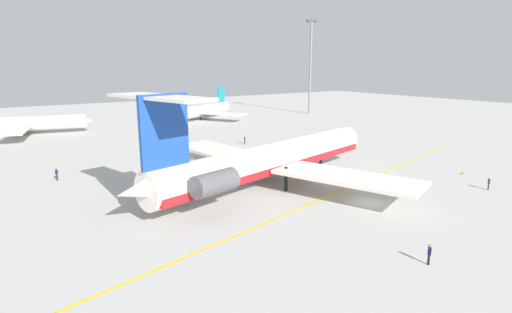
{
  "coord_description": "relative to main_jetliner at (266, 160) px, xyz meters",
  "views": [
    {
      "loc": [
        -37.69,
        -30.41,
        16.37
      ],
      "look_at": [
        -4.94,
        16.97,
        3.17
      ],
      "focal_mm": 28.15,
      "sensor_mm": 36.0,
      "label": 1
    }
  ],
  "objects": [
    {
      "name": "safety_cone_nose",
      "position": [
        28.15,
        -12.38,
        -3.4
      ],
      "size": [
        0.4,
        0.4,
        0.55
      ],
      "primitive_type": "cone",
      "color": "#EA590F",
      "rests_on": "ground"
    },
    {
      "name": "ground_crew_portside",
      "position": [
        -2.09,
        -25.99,
        -2.52
      ],
      "size": [
        0.29,
        0.43,
        1.83
      ],
      "rotation": [
        0.0,
        0.0,
        2.7
      ],
      "color": "black",
      "rests_on": "ground"
    },
    {
      "name": "ground_crew_starboard",
      "position": [
        13.83,
        26.65,
        -2.56
      ],
      "size": [
        0.42,
        0.28,
        1.77
      ],
      "rotation": [
        0.0,
        0.0,
        1.94
      ],
      "color": "black",
      "rests_on": "ground"
    },
    {
      "name": "taxiway_centreline",
      "position": [
        1.26,
        -8.75,
        -3.67
      ],
      "size": [
        93.82,
        21.66,
        0.01
      ],
      "primitive_type": "cube",
      "rotation": [
        0.0,
        0.0,
        0.22
      ],
      "color": "gold",
      "rests_on": "ground"
    },
    {
      "name": "ground_crew_near_nose",
      "position": [
        -23.42,
        19.3,
        -2.52
      ],
      "size": [
        0.41,
        0.29,
        1.83
      ],
      "rotation": [
        0.0,
        0.0,
        5.23
      ],
      "color": "black",
      "rests_on": "ground"
    },
    {
      "name": "light_mast",
      "position": [
        61.84,
        59.86,
        12.95
      ],
      "size": [
        4.0,
        0.7,
        30.78
      ],
      "color": "slate",
      "rests_on": "ground"
    },
    {
      "name": "main_jetliner",
      "position": [
        0.0,
        0.0,
        0.0
      ],
      "size": [
        45.81,
        40.91,
        13.49
      ],
      "rotation": [
        0.0,
        0.0,
        0.24
      ],
      "color": "silver",
      "rests_on": "ground"
    },
    {
      "name": "airliner_far_left",
      "position": [
        -22.79,
        66.3,
        -1.03
      ],
      "size": [
        29.81,
        29.76,
        8.98
      ],
      "rotation": [
        0.0,
        0.0,
        -0.25
      ],
      "color": "silver",
      "rests_on": "ground"
    },
    {
      "name": "ground",
      "position": [
        6.21,
        -12.66,
        -3.68
      ],
      "size": [
        307.85,
        307.85,
        0.0
      ],
      "primitive_type": "plane",
      "color": "#ADADA8"
    },
    {
      "name": "airliner_mid_left",
      "position": [
        23.13,
        66.4,
        -1.03
      ],
      "size": [
        27.88,
        28.24,
        8.98
      ],
      "rotation": [
        0.0,
        0.0,
        3.64
      ],
      "color": "silver",
      "rests_on": "ground"
    },
    {
      "name": "ground_crew_near_tail",
      "position": [
        23.36,
        -18.5,
        -2.55
      ],
      "size": [
        0.45,
        0.29,
        1.79
      ],
      "rotation": [
        0.0,
        0.0,
        4.63
      ],
      "color": "black",
      "rests_on": "ground"
    }
  ]
}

